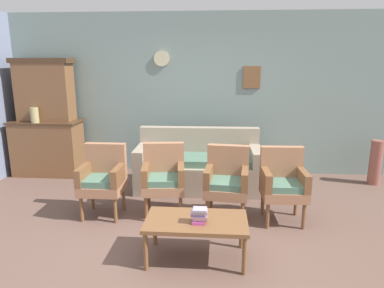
{
  "coord_description": "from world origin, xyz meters",
  "views": [
    {
      "loc": [
        0.38,
        -3.43,
        1.95
      ],
      "look_at": [
        0.02,
        1.12,
        0.85
      ],
      "focal_mm": 33.17,
      "sensor_mm": 36.0,
      "label": 1
    }
  ],
  "objects_px": {
    "floral_couch": "(199,167)",
    "side_cabinet": "(48,148)",
    "book_stack_on_table": "(199,215)",
    "floor_vase_by_wall": "(375,162)",
    "vase_on_cabinet": "(35,115)",
    "armchair_row_middle": "(164,176)",
    "armchair_by_doorway": "(283,182)",
    "coffee_table": "(196,224)",
    "armchair_near_couch_end": "(103,177)",
    "armchair_near_cabinet": "(227,179)"
  },
  "relations": [
    {
      "from": "book_stack_on_table",
      "to": "floor_vase_by_wall",
      "type": "distance_m",
      "value": 3.61
    },
    {
      "from": "side_cabinet",
      "to": "floral_couch",
      "type": "xyz_separation_m",
      "value": [
        2.62,
        -0.49,
        -0.14
      ]
    },
    {
      "from": "coffee_table",
      "to": "armchair_near_couch_end",
      "type": "bearing_deg",
      "value": 142.49
    },
    {
      "from": "armchair_near_cabinet",
      "to": "floor_vase_by_wall",
      "type": "xyz_separation_m",
      "value": [
        2.37,
        1.41,
        -0.14
      ]
    },
    {
      "from": "floral_couch",
      "to": "floor_vase_by_wall",
      "type": "bearing_deg",
      "value": 7.9
    },
    {
      "from": "armchair_by_doorway",
      "to": "floral_couch",
      "type": "bearing_deg",
      "value": 136.03
    },
    {
      "from": "armchair_row_middle",
      "to": "floor_vase_by_wall",
      "type": "height_order",
      "value": "armchair_row_middle"
    },
    {
      "from": "armchair_near_cabinet",
      "to": "coffee_table",
      "type": "distance_m",
      "value": 1.04
    },
    {
      "from": "floor_vase_by_wall",
      "to": "vase_on_cabinet",
      "type": "bearing_deg",
      "value": -179.23
    },
    {
      "from": "floral_couch",
      "to": "armchair_row_middle",
      "type": "height_order",
      "value": "same"
    },
    {
      "from": "side_cabinet",
      "to": "book_stack_on_table",
      "type": "height_order",
      "value": "side_cabinet"
    },
    {
      "from": "armchair_near_cabinet",
      "to": "book_stack_on_table",
      "type": "bearing_deg",
      "value": -104.98
    },
    {
      "from": "book_stack_on_table",
      "to": "floor_vase_by_wall",
      "type": "xyz_separation_m",
      "value": [
        2.65,
        2.46,
        -0.14
      ]
    },
    {
      "from": "vase_on_cabinet",
      "to": "armchair_by_doorway",
      "type": "height_order",
      "value": "vase_on_cabinet"
    },
    {
      "from": "side_cabinet",
      "to": "armchair_row_middle",
      "type": "distance_m",
      "value": 2.66
    },
    {
      "from": "book_stack_on_table",
      "to": "side_cabinet",
      "type": "bearing_deg",
      "value": 137.07
    },
    {
      "from": "vase_on_cabinet",
      "to": "armchair_row_middle",
      "type": "bearing_deg",
      "value": -28.79
    },
    {
      "from": "floral_couch",
      "to": "floor_vase_by_wall",
      "type": "xyz_separation_m",
      "value": [
        2.78,
        0.39,
        0.03
      ]
    },
    {
      "from": "floral_couch",
      "to": "armchair_by_doorway",
      "type": "bearing_deg",
      "value": -43.97
    },
    {
      "from": "armchair_near_couch_end",
      "to": "armchair_row_middle",
      "type": "bearing_deg",
      "value": 6.9
    },
    {
      "from": "armchair_near_cabinet",
      "to": "side_cabinet",
      "type": "bearing_deg",
      "value": 153.48
    },
    {
      "from": "coffee_table",
      "to": "floor_vase_by_wall",
      "type": "bearing_deg",
      "value": 41.72
    },
    {
      "from": "vase_on_cabinet",
      "to": "floor_vase_by_wall",
      "type": "bearing_deg",
      "value": 0.77
    },
    {
      "from": "armchair_near_cabinet",
      "to": "armchair_by_doorway",
      "type": "relative_size",
      "value": 1.0
    },
    {
      "from": "armchair_by_doorway",
      "to": "coffee_table",
      "type": "xyz_separation_m",
      "value": [
        -0.99,
        -0.95,
        -0.12
      ]
    },
    {
      "from": "vase_on_cabinet",
      "to": "book_stack_on_table",
      "type": "xyz_separation_m",
      "value": [
        2.83,
        -2.38,
        -0.56
      ]
    },
    {
      "from": "floral_couch",
      "to": "side_cabinet",
      "type": "bearing_deg",
      "value": 169.5
    },
    {
      "from": "side_cabinet",
      "to": "armchair_near_couch_end",
      "type": "bearing_deg",
      "value": -46.22
    },
    {
      "from": "floor_vase_by_wall",
      "to": "floral_couch",
      "type": "bearing_deg",
      "value": -172.1
    },
    {
      "from": "armchair_row_middle",
      "to": "floor_vase_by_wall",
      "type": "relative_size",
      "value": 1.27
    },
    {
      "from": "side_cabinet",
      "to": "vase_on_cabinet",
      "type": "bearing_deg",
      "value": -115.74
    },
    {
      "from": "side_cabinet",
      "to": "book_stack_on_table",
      "type": "relative_size",
      "value": 7.24
    },
    {
      "from": "coffee_table",
      "to": "book_stack_on_table",
      "type": "xyz_separation_m",
      "value": [
        0.03,
        -0.07,
        0.12
      ]
    },
    {
      "from": "armchair_near_cabinet",
      "to": "armchair_row_middle",
      "type": "bearing_deg",
      "value": 175.26
    },
    {
      "from": "armchair_by_doorway",
      "to": "floor_vase_by_wall",
      "type": "height_order",
      "value": "armchair_by_doorway"
    },
    {
      "from": "book_stack_on_table",
      "to": "floor_vase_by_wall",
      "type": "height_order",
      "value": "floor_vase_by_wall"
    },
    {
      "from": "armchair_near_couch_end",
      "to": "book_stack_on_table",
      "type": "relative_size",
      "value": 5.64
    },
    {
      "from": "vase_on_cabinet",
      "to": "book_stack_on_table",
      "type": "height_order",
      "value": "vase_on_cabinet"
    },
    {
      "from": "coffee_table",
      "to": "book_stack_on_table",
      "type": "distance_m",
      "value": 0.14
    },
    {
      "from": "vase_on_cabinet",
      "to": "floral_couch",
      "type": "bearing_deg",
      "value": -6.57
    },
    {
      "from": "armchair_row_middle",
      "to": "coffee_table",
      "type": "relative_size",
      "value": 0.9
    },
    {
      "from": "armchair_by_doorway",
      "to": "floor_vase_by_wall",
      "type": "relative_size",
      "value": 1.27
    },
    {
      "from": "vase_on_cabinet",
      "to": "floor_vase_by_wall",
      "type": "height_order",
      "value": "vase_on_cabinet"
    },
    {
      "from": "armchair_row_middle",
      "to": "side_cabinet",
      "type": "bearing_deg",
      "value": 147.05
    },
    {
      "from": "coffee_table",
      "to": "floor_vase_by_wall",
      "type": "xyz_separation_m",
      "value": [
        2.68,
        2.39,
        -0.02
      ]
    },
    {
      "from": "vase_on_cabinet",
      "to": "armchair_by_doorway",
      "type": "bearing_deg",
      "value": -19.77
    },
    {
      "from": "armchair_near_couch_end",
      "to": "floral_couch",
      "type": "bearing_deg",
      "value": 42.55
    },
    {
      "from": "vase_on_cabinet",
      "to": "side_cabinet",
      "type": "bearing_deg",
      "value": 64.26
    },
    {
      "from": "vase_on_cabinet",
      "to": "floor_vase_by_wall",
      "type": "relative_size",
      "value": 0.35
    },
    {
      "from": "armchair_near_couch_end",
      "to": "armchair_near_cabinet",
      "type": "xyz_separation_m",
      "value": [
        1.56,
        0.03,
        0.0
      ]
    }
  ]
}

